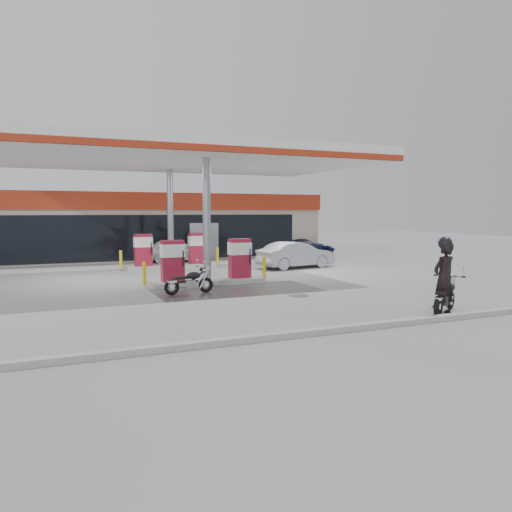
{
  "coord_description": "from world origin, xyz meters",
  "views": [
    {
      "loc": [
        -6.07,
        -16.95,
        2.87
      ],
      "look_at": [
        1.43,
        0.37,
        1.2
      ],
      "focal_mm": 35.0,
      "sensor_mm": 36.0,
      "label": 1
    }
  ],
  "objects_px": {
    "parked_car_right": "(305,247)",
    "main_motorcycle": "(445,297)",
    "pump_island_near": "(207,266)",
    "biker_main": "(444,278)",
    "parked_motorcycle": "(190,282)",
    "attendant": "(198,247)",
    "pump_island_far": "(171,254)",
    "hatchback_silver": "(296,255)",
    "sedan_white": "(176,250)"
  },
  "relations": [
    {
      "from": "main_motorcycle",
      "to": "hatchback_silver",
      "type": "distance_m",
      "value": 11.93
    },
    {
      "from": "hatchback_silver",
      "to": "parked_car_right",
      "type": "distance_m",
      "value": 7.59
    },
    {
      "from": "parked_motorcycle",
      "to": "attendant",
      "type": "xyz_separation_m",
      "value": [
        3.58,
        10.89,
        0.42
      ]
    },
    {
      "from": "main_motorcycle",
      "to": "biker_main",
      "type": "height_order",
      "value": "biker_main"
    },
    {
      "from": "biker_main",
      "to": "attendant",
      "type": "distance_m",
      "value": 17.26
    },
    {
      "from": "pump_island_far",
      "to": "parked_car_right",
      "type": "bearing_deg",
      "value": 21.8
    },
    {
      "from": "attendant",
      "to": "hatchback_silver",
      "type": "relative_size",
      "value": 0.41
    },
    {
      "from": "main_motorcycle",
      "to": "pump_island_far",
      "type": "bearing_deg",
      "value": 74.52
    },
    {
      "from": "pump_island_near",
      "to": "parked_car_right",
      "type": "height_order",
      "value": "pump_island_near"
    },
    {
      "from": "parked_car_right",
      "to": "attendant",
      "type": "bearing_deg",
      "value": 115.31
    },
    {
      "from": "main_motorcycle",
      "to": "parked_car_right",
      "type": "relative_size",
      "value": 0.45
    },
    {
      "from": "main_motorcycle",
      "to": "sedan_white",
      "type": "bearing_deg",
      "value": 68.15
    },
    {
      "from": "pump_island_near",
      "to": "pump_island_far",
      "type": "distance_m",
      "value": 6.0
    },
    {
      "from": "hatchback_silver",
      "to": "main_motorcycle",
      "type": "bearing_deg",
      "value": 163.04
    },
    {
      "from": "pump_island_near",
      "to": "main_motorcycle",
      "type": "xyz_separation_m",
      "value": [
        4.43,
        -8.23,
        -0.25
      ]
    },
    {
      "from": "parked_motorcycle",
      "to": "hatchback_silver",
      "type": "bearing_deg",
      "value": 34.04
    },
    {
      "from": "biker_main",
      "to": "pump_island_near",
      "type": "bearing_deg",
      "value": -71.89
    },
    {
      "from": "parked_motorcycle",
      "to": "attendant",
      "type": "relative_size",
      "value": 1.09
    },
    {
      "from": "parked_motorcycle",
      "to": "parked_car_right",
      "type": "relative_size",
      "value": 0.46
    },
    {
      "from": "pump_island_far",
      "to": "sedan_white",
      "type": "height_order",
      "value": "pump_island_far"
    },
    {
      "from": "parked_motorcycle",
      "to": "sedan_white",
      "type": "relative_size",
      "value": 0.46
    },
    {
      "from": "pump_island_near",
      "to": "pump_island_far",
      "type": "relative_size",
      "value": 1.0
    },
    {
      "from": "biker_main",
      "to": "parked_motorcycle",
      "type": "relative_size",
      "value": 1.13
    },
    {
      "from": "parked_car_right",
      "to": "parked_motorcycle",
      "type": "bearing_deg",
      "value": 153.4
    },
    {
      "from": "biker_main",
      "to": "sedan_white",
      "type": "relative_size",
      "value": 0.52
    },
    {
      "from": "biker_main",
      "to": "parked_car_right",
      "type": "height_order",
      "value": "biker_main"
    },
    {
      "from": "pump_island_near",
      "to": "hatchback_silver",
      "type": "height_order",
      "value": "pump_island_near"
    },
    {
      "from": "pump_island_near",
      "to": "biker_main",
      "type": "height_order",
      "value": "biker_main"
    },
    {
      "from": "main_motorcycle",
      "to": "sedan_white",
      "type": "distance_m",
      "value": 17.75
    },
    {
      "from": "attendant",
      "to": "pump_island_near",
      "type": "bearing_deg",
      "value": 168.1
    },
    {
      "from": "pump_island_far",
      "to": "sedan_white",
      "type": "bearing_deg",
      "value": 71.57
    },
    {
      "from": "parked_car_right",
      "to": "main_motorcycle",
      "type": "bearing_deg",
      "value": 179.49
    },
    {
      "from": "attendant",
      "to": "parked_car_right",
      "type": "xyz_separation_m",
      "value": [
        7.73,
        1.2,
        -0.29
      ]
    },
    {
      "from": "parked_motorcycle",
      "to": "hatchback_silver",
      "type": "relative_size",
      "value": 0.44
    },
    {
      "from": "pump_island_far",
      "to": "hatchback_silver",
      "type": "xyz_separation_m",
      "value": [
        5.91,
        -2.4,
        -0.03
      ]
    },
    {
      "from": "parked_motorcycle",
      "to": "attendant",
      "type": "bearing_deg",
      "value": 67.59
    },
    {
      "from": "pump_island_near",
      "to": "parked_car_right",
      "type": "distance_m",
      "value": 14.14
    },
    {
      "from": "biker_main",
      "to": "parked_car_right",
      "type": "xyz_separation_m",
      "value": [
        5.73,
        18.34,
        -0.48
      ]
    },
    {
      "from": "pump_island_near",
      "to": "attendant",
      "type": "distance_m",
      "value": 9.09
    },
    {
      "from": "biker_main",
      "to": "parked_motorcycle",
      "type": "xyz_separation_m",
      "value": [
        -5.58,
        6.25,
        -0.61
      ]
    },
    {
      "from": "parked_motorcycle",
      "to": "pump_island_near",
      "type": "bearing_deg",
      "value": 53.78
    },
    {
      "from": "biker_main",
      "to": "hatchback_silver",
      "type": "height_order",
      "value": "biker_main"
    },
    {
      "from": "pump_island_near",
      "to": "parked_car_right",
      "type": "xyz_separation_m",
      "value": [
        10.0,
        10.0,
        -0.16
      ]
    },
    {
      "from": "sedan_white",
      "to": "parked_car_right",
      "type": "relative_size",
      "value": 0.99
    },
    {
      "from": "main_motorcycle",
      "to": "attendant",
      "type": "relative_size",
      "value": 1.06
    },
    {
      "from": "parked_motorcycle",
      "to": "main_motorcycle",
      "type": "bearing_deg",
      "value": -51.14
    },
    {
      "from": "parked_motorcycle",
      "to": "parked_car_right",
      "type": "bearing_deg",
      "value": 42.71
    },
    {
      "from": "sedan_white",
      "to": "attendant",
      "type": "xyz_separation_m",
      "value": [
        1.21,
        -0.4,
        0.17
      ]
    },
    {
      "from": "pump_island_near",
      "to": "biker_main",
      "type": "xyz_separation_m",
      "value": [
        4.27,
        -8.34,
        0.32
      ]
    },
    {
      "from": "parked_motorcycle",
      "to": "parked_car_right",
      "type": "height_order",
      "value": "parked_car_right"
    }
  ]
}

